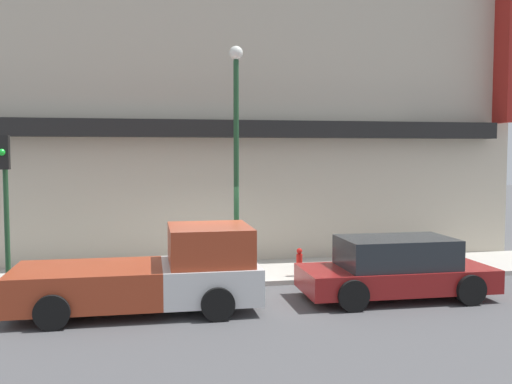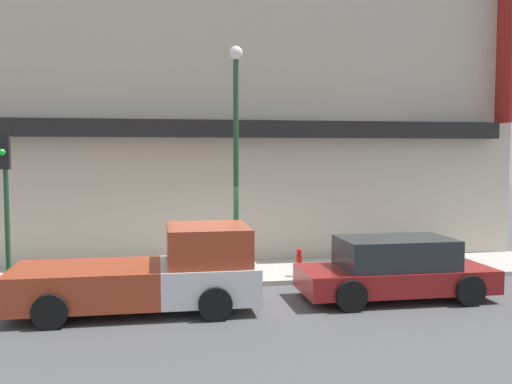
{
  "view_description": "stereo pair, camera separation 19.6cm",
  "coord_description": "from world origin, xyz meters",
  "px_view_note": "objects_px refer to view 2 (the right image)",
  "views": [
    {
      "loc": [
        -1.72,
        -13.99,
        3.38
      ],
      "look_at": [
        1.14,
        1.18,
        2.33
      ],
      "focal_mm": 40.0,
      "sensor_mm": 36.0,
      "label": 1
    },
    {
      "loc": [
        -1.53,
        -14.03,
        3.38
      ],
      "look_at": [
        1.14,
        1.18,
        2.33
      ],
      "focal_mm": 40.0,
      "sensor_mm": 36.0,
      "label": 2
    }
  ],
  "objects_px": {
    "parked_car": "(395,269)",
    "pickup_truck": "(153,274)",
    "fire_hydrant": "(299,262)",
    "street_lamp": "(236,135)",
    "traffic_light": "(5,184)"
  },
  "relations": [
    {
      "from": "parked_car",
      "to": "traffic_light",
      "type": "xyz_separation_m",
      "value": [
        -8.97,
        2.0,
        1.96
      ]
    },
    {
      "from": "pickup_truck",
      "to": "traffic_light",
      "type": "xyz_separation_m",
      "value": [
        -3.45,
        2.0,
        1.86
      ]
    },
    {
      "from": "parked_car",
      "to": "pickup_truck",
      "type": "bearing_deg",
      "value": 178.23
    },
    {
      "from": "pickup_truck",
      "to": "traffic_light",
      "type": "relative_size",
      "value": 1.4
    },
    {
      "from": "fire_hydrant",
      "to": "pickup_truck",
      "type": "bearing_deg",
      "value": -149.71
    },
    {
      "from": "parked_car",
      "to": "traffic_light",
      "type": "bearing_deg",
      "value": 165.65
    },
    {
      "from": "parked_car",
      "to": "fire_hydrant",
      "type": "bearing_deg",
      "value": 126.14
    },
    {
      "from": "pickup_truck",
      "to": "traffic_light",
      "type": "height_order",
      "value": "traffic_light"
    },
    {
      "from": "parked_car",
      "to": "street_lamp",
      "type": "height_order",
      "value": "street_lamp"
    },
    {
      "from": "parked_car",
      "to": "traffic_light",
      "type": "relative_size",
      "value": 1.21
    },
    {
      "from": "pickup_truck",
      "to": "fire_hydrant",
      "type": "distance_m",
      "value": 4.4
    },
    {
      "from": "fire_hydrant",
      "to": "traffic_light",
      "type": "relative_size",
      "value": 0.2
    },
    {
      "from": "parked_car",
      "to": "street_lamp",
      "type": "distance_m",
      "value": 5.25
    },
    {
      "from": "pickup_truck",
      "to": "parked_car",
      "type": "relative_size",
      "value": 1.16
    },
    {
      "from": "pickup_truck",
      "to": "fire_hydrant",
      "type": "relative_size",
      "value": 6.93
    }
  ]
}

